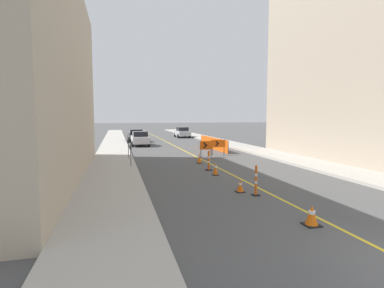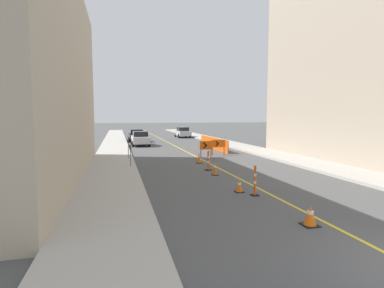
% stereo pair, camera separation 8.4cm
% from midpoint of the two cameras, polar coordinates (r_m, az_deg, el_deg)
% --- Properties ---
extents(lane_stripe, '(0.12, 66.21, 0.01)m').
position_cam_midpoint_polar(lane_stripe, '(38.15, -4.89, 0.40)').
color(lane_stripe, gold).
rests_on(lane_stripe, ground_plane).
extents(sidewalk_left, '(2.89, 66.21, 0.16)m').
position_cam_midpoint_polar(sidewalk_left, '(37.64, -14.63, 0.30)').
color(sidewalk_left, '#ADA89E').
rests_on(sidewalk_left, ground_plane).
extents(sidewalk_right, '(2.89, 66.21, 0.16)m').
position_cam_midpoint_polar(sidewalk_right, '(39.69, 4.35, 0.70)').
color(sidewalk_right, '#ADA89E').
rests_on(sidewalk_right, ground_plane).
extents(building_facade_left, '(6.00, 18.04, 10.26)m').
position_cam_midpoint_polar(building_facade_left, '(17.06, -30.92, 10.95)').
color(building_facade_left, tan).
rests_on(building_facade_left, ground_plane).
extents(traffic_cone_nearest, '(0.47, 0.47, 0.62)m').
position_cam_midpoint_polar(traffic_cone_nearest, '(9.75, 21.62, -12.50)').
color(traffic_cone_nearest, black).
rests_on(traffic_cone_nearest, ground_plane).
extents(traffic_cone_second, '(0.36, 0.36, 0.55)m').
position_cam_midpoint_polar(traffic_cone_second, '(13.05, 8.99, -7.87)').
color(traffic_cone_second, black).
rests_on(traffic_cone_second, ground_plane).
extents(traffic_cone_third, '(0.33, 0.33, 0.74)m').
position_cam_midpoint_polar(traffic_cone_third, '(16.58, 4.33, -4.66)').
color(traffic_cone_third, black).
rests_on(traffic_cone_third, ground_plane).
extents(traffic_cone_fourth, '(0.38, 0.38, 0.73)m').
position_cam_midpoint_polar(traffic_cone_fourth, '(20.72, 1.30, -2.67)').
color(traffic_cone_fourth, black).
rests_on(traffic_cone_fourth, ground_plane).
extents(delineator_post_front, '(0.30, 0.30, 1.25)m').
position_cam_midpoint_polar(delineator_post_front, '(12.56, 11.89, -7.16)').
color(delineator_post_front, black).
rests_on(delineator_post_front, ground_plane).
extents(delineator_post_rear, '(0.37, 0.37, 1.19)m').
position_cam_midpoint_polar(delineator_post_rear, '(17.99, 3.07, -3.41)').
color(delineator_post_rear, black).
rests_on(delineator_post_rear, ground_plane).
extents(arrow_barricade_primary, '(0.98, 0.11, 1.30)m').
position_cam_midpoint_polar(arrow_barricade_primary, '(23.60, 2.58, -0.38)').
color(arrow_barricade_primary, '#EF560C').
rests_on(arrow_barricade_primary, ground_plane).
extents(arrow_barricade_secondary, '(1.23, 0.14, 1.29)m').
position_cam_midpoint_polar(arrow_barricade_secondary, '(25.03, 4.91, -0.03)').
color(arrow_barricade_secondary, '#EF560C').
rests_on(arrow_barricade_secondary, ground_plane).
extents(safety_mesh_fence, '(0.17, 8.03, 1.16)m').
position_cam_midpoint_polar(safety_mesh_fence, '(29.66, 3.95, 0.13)').
color(safety_mesh_fence, '#EF560C').
rests_on(safety_mesh_fence, ground_plane).
extents(parked_car_curb_near, '(1.93, 4.31, 1.59)m').
position_cam_midpoint_polar(parked_car_curb_near, '(33.70, -9.95, 1.06)').
color(parked_car_curb_near, '#B7B7BC').
rests_on(parked_car_curb_near, ground_plane).
extents(parked_car_curb_mid, '(1.95, 4.35, 1.59)m').
position_cam_midpoint_polar(parked_car_curb_mid, '(39.33, -10.75, 1.63)').
color(parked_car_curb_mid, black).
rests_on(parked_car_curb_mid, ground_plane).
extents(parked_car_curb_far, '(1.94, 4.33, 1.59)m').
position_cam_midpoint_polar(parked_car_curb_far, '(46.27, -1.95, 2.25)').
color(parked_car_curb_far, '#B7B7BC').
rests_on(parked_car_curb_far, ground_plane).
extents(parking_meter_near_curb, '(0.12, 0.11, 1.32)m').
position_cam_midpoint_polar(parking_meter_near_curb, '(18.71, -11.73, -1.37)').
color(parking_meter_near_curb, '#4C4C51').
rests_on(parking_meter_near_curb, sidewalk_left).
extents(parking_meter_far_curb, '(0.12, 0.11, 1.40)m').
position_cam_midpoint_polar(parking_meter_far_curb, '(22.35, -12.15, -0.19)').
color(parking_meter_far_curb, '#4C4C51').
rests_on(parking_meter_far_curb, sidewalk_left).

